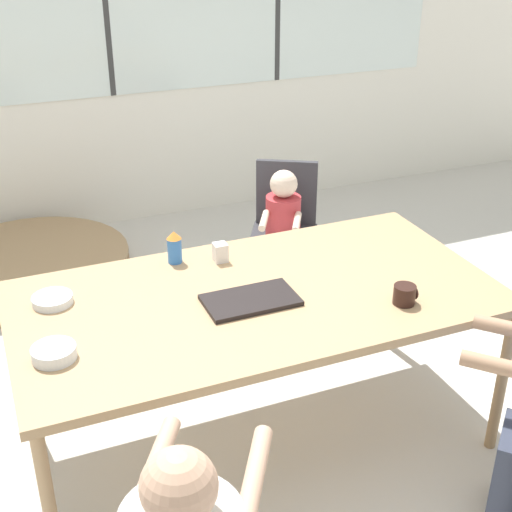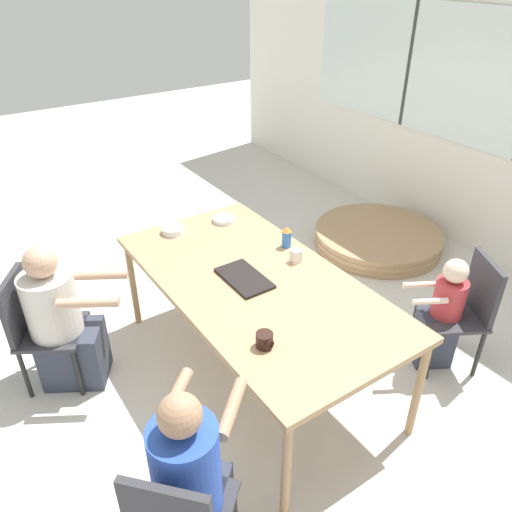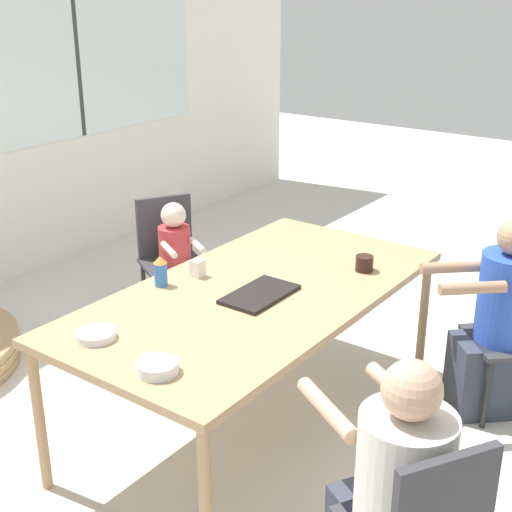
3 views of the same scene
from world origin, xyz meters
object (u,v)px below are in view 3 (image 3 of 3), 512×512
at_px(person_man_blue_shirt, 497,328).
at_px(bowl_white_shallow, 157,367).
at_px(person_toddler, 177,270).
at_px(bowl_cereal, 96,335).
at_px(coffee_mug, 365,263).
at_px(chair_for_toddler, 169,249).
at_px(person_woman_green_shirt, 395,503).
at_px(sippy_cup, 161,271).
at_px(milk_carton_small, 197,268).

height_order(person_man_blue_shirt, bowl_white_shallow, person_man_blue_shirt).
xyz_separation_m(person_toddler, bowl_cereal, (-1.45, -0.87, 0.39)).
xyz_separation_m(bowl_white_shallow, bowl_cereal, (0.05, 0.41, -0.01)).
bearing_deg(coffee_mug, person_toddler, 86.19).
height_order(chair_for_toddler, bowl_cereal, chair_for_toddler).
xyz_separation_m(person_woman_green_shirt, bowl_white_shallow, (-0.21, 0.93, 0.33)).
xyz_separation_m(person_toddler, sippy_cup, (-0.87, -0.70, 0.46)).
distance_m(chair_for_toddler, person_toddler, 0.19).
relative_size(chair_for_toddler, person_woman_green_shirt, 0.80).
relative_size(person_woman_green_shirt, milk_carton_small, 11.87).
distance_m(person_woman_green_shirt, person_toddler, 2.56).
distance_m(chair_for_toddler, person_woman_green_shirt, 2.72).
distance_m(chair_for_toddler, sippy_cup, 1.31).
xyz_separation_m(chair_for_toddler, sippy_cup, (-0.95, -0.84, 0.36)).
bearing_deg(sippy_cup, person_toddler, 38.85).
xyz_separation_m(person_man_blue_shirt, person_toddler, (-0.23, 2.05, -0.09)).
distance_m(milk_carton_small, bowl_cereal, 0.78).
bearing_deg(coffee_mug, milk_carton_small, 131.31).
bearing_deg(coffee_mug, bowl_white_shallow, 173.91).
distance_m(sippy_cup, milk_carton_small, 0.21).
bearing_deg(coffee_mug, sippy_cup, 136.80).
xyz_separation_m(person_woman_green_shirt, milk_carton_small, (0.62, 1.44, 0.35)).
distance_m(bowl_white_shallow, bowl_cereal, 0.41).
bearing_deg(person_toddler, person_man_blue_shirt, 126.05).
relative_size(person_woman_green_shirt, bowl_cereal, 6.28).
height_order(sippy_cup, bowl_white_shallow, sippy_cup).
relative_size(chair_for_toddler, bowl_white_shallow, 5.14).
distance_m(chair_for_toddler, bowl_white_shallow, 2.14).
distance_m(sippy_cup, bowl_cereal, 0.61).
relative_size(person_man_blue_shirt, milk_carton_small, 12.25).
bearing_deg(person_man_blue_shirt, coffee_mug, 74.68).
height_order(person_man_blue_shirt, sippy_cup, person_man_blue_shirt).
xyz_separation_m(milk_carton_small, bowl_cereal, (-0.78, -0.10, -0.03)).
bearing_deg(chair_for_toddler, person_man_blue_shirt, 123.61).
bearing_deg(bowl_cereal, coffee_mug, -22.38).
height_order(person_woman_green_shirt, person_man_blue_shirt, person_man_blue_shirt).
height_order(bowl_white_shallow, bowl_cereal, bowl_white_shallow).
bearing_deg(sippy_cup, bowl_cereal, -163.81).
relative_size(person_woman_green_shirt, coffee_mug, 10.60).
distance_m(chair_for_toddler, person_man_blue_shirt, 2.20).
distance_m(milk_carton_small, bowl_white_shallow, 0.97).
distance_m(person_toddler, bowl_cereal, 1.73).
bearing_deg(person_toddler, bowl_cereal, 60.57).
bearing_deg(bowl_white_shallow, sippy_cup, 42.33).
xyz_separation_m(sippy_cup, bowl_cereal, (-0.58, -0.17, -0.06)).
height_order(sippy_cup, bowl_cereal, sippy_cup).
relative_size(person_man_blue_shirt, coffee_mug, 10.94).
height_order(chair_for_toddler, milk_carton_small, milk_carton_small).
height_order(person_woman_green_shirt, bowl_cereal, person_woman_green_shirt).
relative_size(person_woman_green_shirt, person_toddler, 1.23).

